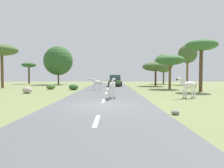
{
  "coord_description": "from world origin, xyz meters",
  "views": [
    {
      "loc": [
        0.61,
        -11.49,
        1.73
      ],
      "look_at": [
        0.53,
        7.03,
        0.94
      ],
      "focal_mm": 32.89,
      "sensor_mm": 36.0,
      "label": 1
    }
  ],
  "objects_px": {
    "bush_1": "(74,87)",
    "tree_1": "(165,63)",
    "tree_3": "(202,46)",
    "car_0": "(116,81)",
    "rock_0": "(28,90)",
    "rock_1": "(176,113)",
    "zebra_2": "(189,85)",
    "tree_2": "(156,67)",
    "zebra_0": "(113,86)",
    "tree_0": "(188,54)",
    "zebra_1": "(97,83)",
    "tree_7": "(3,51)",
    "tree_4": "(59,61)",
    "tree_5": "(30,65)",
    "bush_0": "(52,87)",
    "tree_6": "(171,60)"
  },
  "relations": [
    {
      "from": "zebra_0",
      "to": "tree_6",
      "type": "relative_size",
      "value": 0.38
    },
    {
      "from": "tree_1",
      "to": "bush_1",
      "type": "bearing_deg",
      "value": -131.1
    },
    {
      "from": "bush_0",
      "to": "tree_7",
      "type": "bearing_deg",
      "value": 161.29
    },
    {
      "from": "tree_5",
      "to": "rock_1",
      "type": "height_order",
      "value": "tree_5"
    },
    {
      "from": "zebra_1",
      "to": "tree_6",
      "type": "relative_size",
      "value": 0.35
    },
    {
      "from": "rock_0",
      "to": "rock_1",
      "type": "height_order",
      "value": "rock_0"
    },
    {
      "from": "zebra_0",
      "to": "rock_0",
      "type": "distance_m",
      "value": 9.45
    },
    {
      "from": "zebra_0",
      "to": "zebra_2",
      "type": "height_order",
      "value": "zebra_2"
    },
    {
      "from": "tree_4",
      "to": "tree_5",
      "type": "relative_size",
      "value": 1.67
    },
    {
      "from": "tree_4",
      "to": "tree_7",
      "type": "bearing_deg",
      "value": -113.76
    },
    {
      "from": "tree_0",
      "to": "zebra_1",
      "type": "bearing_deg",
      "value": -136.98
    },
    {
      "from": "tree_5",
      "to": "bush_0",
      "type": "xyz_separation_m",
      "value": [
        9.01,
        -15.68,
        -3.36
      ]
    },
    {
      "from": "bush_0",
      "to": "rock_1",
      "type": "relative_size",
      "value": 2.98
    },
    {
      "from": "zebra_2",
      "to": "tree_3",
      "type": "bearing_deg",
      "value": -44.8
    },
    {
      "from": "tree_6",
      "to": "bush_1",
      "type": "height_order",
      "value": "tree_6"
    },
    {
      "from": "tree_3",
      "to": "rock_0",
      "type": "xyz_separation_m",
      "value": [
        -17.36,
        -1.83,
        -4.44
      ]
    },
    {
      "from": "zebra_1",
      "to": "car_0",
      "type": "distance_m",
      "value": 9.0
    },
    {
      "from": "car_0",
      "to": "tree_7",
      "type": "bearing_deg",
      "value": 19.88
    },
    {
      "from": "tree_3",
      "to": "zebra_2",
      "type": "bearing_deg",
      "value": -120.44
    },
    {
      "from": "zebra_2",
      "to": "tree_3",
      "type": "xyz_separation_m",
      "value": [
        3.58,
        6.09,
        3.76
      ]
    },
    {
      "from": "tree_3",
      "to": "car_0",
      "type": "bearing_deg",
      "value": 129.41
    },
    {
      "from": "tree_0",
      "to": "tree_4",
      "type": "xyz_separation_m",
      "value": [
        -23.98,
        0.47,
        -1.19
      ]
    },
    {
      "from": "zebra_2",
      "to": "bush_1",
      "type": "xyz_separation_m",
      "value": [
        -10.21,
        8.83,
        -0.64
      ]
    },
    {
      "from": "zebra_1",
      "to": "tree_7",
      "type": "bearing_deg",
      "value": 76.39
    },
    {
      "from": "car_0",
      "to": "rock_1",
      "type": "height_order",
      "value": "car_0"
    },
    {
      "from": "tree_1",
      "to": "bush_0",
      "type": "relative_size",
      "value": 5.51
    },
    {
      "from": "tree_5",
      "to": "bush_1",
      "type": "relative_size",
      "value": 3.79
    },
    {
      "from": "rock_1",
      "to": "zebra_0",
      "type": "bearing_deg",
      "value": 115.06
    },
    {
      "from": "tree_6",
      "to": "zebra_1",
      "type": "bearing_deg",
      "value": -164.08
    },
    {
      "from": "bush_1",
      "to": "tree_1",
      "type": "bearing_deg",
      "value": 48.9
    },
    {
      "from": "tree_4",
      "to": "tree_5",
      "type": "bearing_deg",
      "value": 159.56
    },
    {
      "from": "tree_7",
      "to": "bush_0",
      "type": "bearing_deg",
      "value": -18.71
    },
    {
      "from": "tree_6",
      "to": "bush_0",
      "type": "xyz_separation_m",
      "value": [
        -14.85,
        -0.71,
        -3.27
      ]
    },
    {
      "from": "zebra_1",
      "to": "tree_4",
      "type": "height_order",
      "value": "tree_4"
    },
    {
      "from": "tree_4",
      "to": "rock_0",
      "type": "bearing_deg",
      "value": -84.13
    },
    {
      "from": "tree_7",
      "to": "tree_5",
      "type": "bearing_deg",
      "value": 97.53
    },
    {
      "from": "tree_6",
      "to": "bush_0",
      "type": "relative_size",
      "value": 3.93
    },
    {
      "from": "tree_2",
      "to": "tree_5",
      "type": "distance_m",
      "value": 24.88
    },
    {
      "from": "tree_6",
      "to": "bush_1",
      "type": "distance_m",
      "value": 12.41
    },
    {
      "from": "zebra_1",
      "to": "tree_2",
      "type": "height_order",
      "value": "tree_2"
    },
    {
      "from": "tree_1",
      "to": "tree_5",
      "type": "height_order",
      "value": "tree_1"
    },
    {
      "from": "zebra_0",
      "to": "rock_1",
      "type": "height_order",
      "value": "zebra_0"
    },
    {
      "from": "rock_1",
      "to": "tree_4",
      "type": "bearing_deg",
      "value": 113.5
    },
    {
      "from": "zebra_2",
      "to": "tree_7",
      "type": "bearing_deg",
      "value": 44.54
    },
    {
      "from": "car_0",
      "to": "tree_6",
      "type": "height_order",
      "value": "tree_6"
    },
    {
      "from": "rock_1",
      "to": "tree_0",
      "type": "bearing_deg",
      "value": 68.98
    },
    {
      "from": "tree_0",
      "to": "tree_1",
      "type": "bearing_deg",
      "value": 137.75
    },
    {
      "from": "tree_2",
      "to": "tree_3",
      "type": "height_order",
      "value": "tree_3"
    },
    {
      "from": "zebra_1",
      "to": "zebra_2",
      "type": "distance_m",
      "value": 10.94
    },
    {
      "from": "car_0",
      "to": "tree_2",
      "type": "height_order",
      "value": "tree_2"
    }
  ]
}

